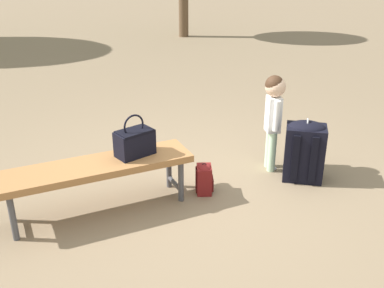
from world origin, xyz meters
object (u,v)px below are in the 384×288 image
Objects in this scene: park_bench at (97,170)px; handbag at (135,141)px; backpack_large at (305,149)px; child_standing at (274,108)px; backpack_small at (204,178)px.

handbag is (0.35, 0.04, 0.18)m from park_bench.
handbag is at bearing 173.27° from backpack_large.
child_standing reaches higher than backpack_small.
child_standing reaches higher than handbag.
park_bench is 4.40× the size of handbag.
park_bench is 1.79m from child_standing.
park_bench reaches higher than backpack_small.
backpack_large is (1.96, -0.15, -0.08)m from park_bench.
child_standing reaches higher than park_bench.
child_standing is 1.56× the size of backpack_large.
handbag reaches higher than park_bench.
backpack_small is at bearing 174.23° from backpack_large.
park_bench is at bearing 177.20° from backpack_small.
backpack_small is (0.61, -0.09, -0.43)m from handbag.
handbag is 1.43m from child_standing.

